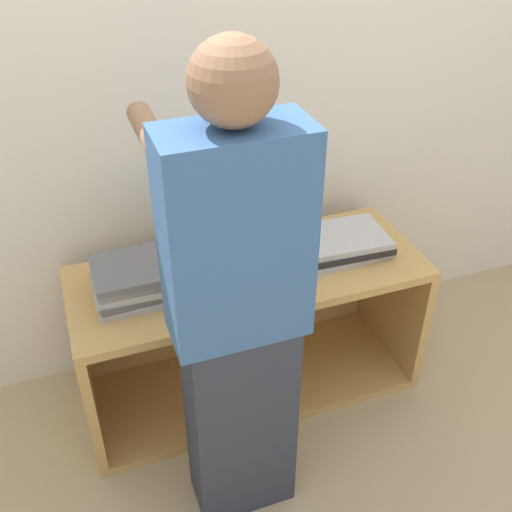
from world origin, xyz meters
TOP-DOWN VIEW (x-y plane):
  - ground_plane at (0.00, 0.00)m, footprint 12.00×12.00m
  - wall_back at (0.00, 0.65)m, footprint 8.00×0.05m
  - cart at (0.00, 0.34)m, footprint 1.39×0.54m
  - laptop_open at (0.00, 0.33)m, footprint 0.37×0.34m
  - laptop_stack_left at (-0.40, 0.27)m, footprint 0.39×0.27m
  - laptop_stack_right at (0.39, 0.27)m, footprint 0.38×0.27m
  - person at (-0.21, -0.22)m, footprint 0.40×0.53m

SIDE VIEW (x-z plane):
  - ground_plane at x=0.00m, z-range 0.00..0.00m
  - cart at x=0.00m, z-range 0.00..0.62m
  - laptop_stack_right at x=0.39m, z-range 0.62..0.70m
  - laptop_open at x=0.00m, z-range 0.55..0.80m
  - laptop_stack_left at x=-0.40m, z-range 0.62..0.75m
  - person at x=-0.21m, z-range 0.00..1.66m
  - wall_back at x=0.00m, z-range 0.00..2.40m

